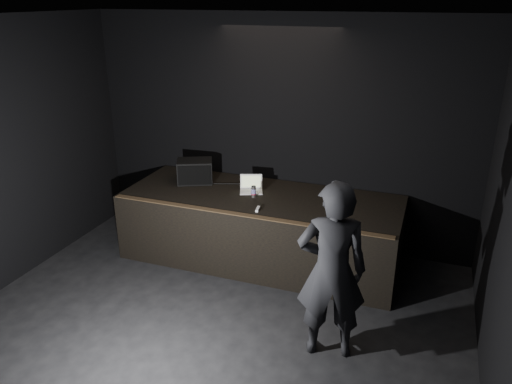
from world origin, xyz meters
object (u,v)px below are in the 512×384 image
object	(u,v)px
laptop	(251,187)
person	(332,271)
stage_riser	(261,227)
stage_monitor	(195,171)
beer_can	(254,192)

from	to	relation	value
laptop	person	size ratio (longest dim) A/B	0.20
stage_riser	stage_monitor	xyz separation A→B (m)	(-1.16, 0.20, 0.68)
stage_riser	person	bearing A→B (deg)	-51.11
stage_riser	person	xyz separation A→B (m)	(1.41, -1.74, 0.52)
stage_monitor	laptop	xyz separation A→B (m)	(0.94, -0.04, -0.12)
stage_monitor	person	xyz separation A→B (m)	(2.56, -1.94, -0.16)
stage_riser	stage_monitor	bearing A→B (deg)	170.30
stage_riser	stage_monitor	size ratio (longest dim) A/B	6.28
stage_riser	beer_can	bearing A→B (deg)	-145.51
beer_can	stage_riser	bearing A→B (deg)	34.49
stage_riser	laptop	distance (m)	0.62
stage_monitor	laptop	size ratio (longest dim) A/B	1.56
stage_riser	beer_can	world-z (taller)	beer_can
stage_riser	laptop	world-z (taller)	laptop
stage_riser	laptop	size ratio (longest dim) A/B	9.81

